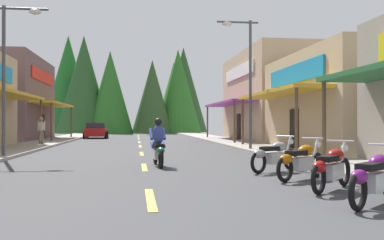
# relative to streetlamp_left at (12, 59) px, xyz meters

# --- Properties ---
(ground) EXTENTS (10.10, 76.38, 0.10)m
(ground) POSITION_rel_streetlamp_left_xyz_m (5.12, 5.26, -4.00)
(ground) COLOR #424244
(sidewalk_left) EXTENTS (2.68, 76.38, 0.12)m
(sidewalk_left) POSITION_rel_streetlamp_left_xyz_m (-1.26, 5.26, -3.89)
(sidewalk_left) COLOR #9E9991
(sidewalk_left) RESTS_ON ground
(sidewalk_right) EXTENTS (2.68, 76.38, 0.12)m
(sidewalk_right) POSITION_rel_streetlamp_left_xyz_m (11.51, 5.26, -3.89)
(sidewalk_right) COLOR #9E9991
(sidewalk_right) RESTS_ON ground
(centerline_dashes) EXTENTS (0.16, 49.39, 0.01)m
(centerline_dashes) POSITION_rel_streetlamp_left_xyz_m (5.12, 7.85, -3.95)
(centerline_dashes) COLOR #E0C64C
(centerline_dashes) RESTS_ON ground
(storefront_right_middle) EXTENTS (8.62, 10.33, 4.98)m
(storefront_right_middle) POSITION_rel_streetlamp_left_xyz_m (16.22, 3.23, -1.46)
(storefront_right_middle) COLOR tan
(storefront_right_middle) RESTS_ON ground
(storefront_right_far) EXTENTS (8.30, 12.51, 6.86)m
(storefront_right_far) POSITION_rel_streetlamp_left_xyz_m (16.07, 15.28, -0.52)
(storefront_right_far) COLOR tan
(storefront_right_far) RESTS_ON ground
(streetlamp_left) EXTENTS (2.11, 0.30, 6.05)m
(streetlamp_left) POSITION_rel_streetlamp_left_xyz_m (0.00, 0.00, 0.00)
(streetlamp_left) COLOR #474C51
(streetlamp_left) RESTS_ON ground
(streetlamp_right) EXTENTS (2.11, 0.30, 6.55)m
(streetlamp_right) POSITION_rel_streetlamp_left_xyz_m (10.27, 3.34, 0.28)
(streetlamp_right) COLOR #474C51
(streetlamp_right) RESTS_ON ground
(motorcycle_parked_right_0) EXTENTS (1.70, 1.46, 1.04)m
(motorcycle_parked_right_0) POSITION_rel_streetlamp_left_xyz_m (8.92, -11.04, -3.46)
(motorcycle_parked_right_0) COLOR black
(motorcycle_parked_right_0) RESTS_ON ground
(motorcycle_parked_right_1) EXTENTS (1.58, 1.59, 1.04)m
(motorcycle_parked_right_1) POSITION_rel_streetlamp_left_xyz_m (8.92, -9.39, -3.46)
(motorcycle_parked_right_1) COLOR black
(motorcycle_parked_right_1) RESTS_ON ground
(motorcycle_parked_right_2) EXTENTS (1.76, 1.37, 1.04)m
(motorcycle_parked_right_2) POSITION_rel_streetlamp_left_xyz_m (8.93, -7.66, -3.46)
(motorcycle_parked_right_2) COLOR black
(motorcycle_parked_right_2) RESTS_ON ground
(motorcycle_parked_right_3) EXTENTS (1.81, 1.31, 1.04)m
(motorcycle_parked_right_3) POSITION_rel_streetlamp_left_xyz_m (8.81, -5.90, -3.46)
(motorcycle_parked_right_3) COLOR black
(motorcycle_parked_right_3) RESTS_ON ground
(rider_cruising_lead) EXTENTS (0.60, 2.14, 1.57)m
(rider_cruising_lead) POSITION_rel_streetlamp_left_xyz_m (5.57, -3.93, -3.30)
(rider_cruising_lead) COLOR black
(rider_cruising_lead) RESTS_ON ground
(pedestrian_browsing) EXTENTS (0.42, 0.47, 1.76)m
(pedestrian_browsing) POSITION_rel_streetlamp_left_xyz_m (-0.86, 9.65, -2.93)
(pedestrian_browsing) COLOR #726659
(pedestrian_browsing) RESTS_ON ground
(parked_car_curbside) EXTENTS (2.12, 4.33, 1.40)m
(parked_car_curbside) POSITION_rel_streetlamp_left_xyz_m (1.28, 22.71, -3.27)
(parked_car_curbside) COLOR #B21919
(parked_car_curbside) RESTS_ON ground
(treeline_backdrop) EXTENTS (24.09, 13.89, 13.73)m
(treeline_backdrop) POSITION_rel_streetlamp_left_xyz_m (3.93, 44.13, 2.17)
(treeline_backdrop) COLOR #294C23
(treeline_backdrop) RESTS_ON ground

